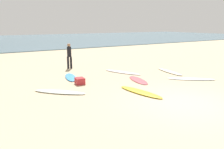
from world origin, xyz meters
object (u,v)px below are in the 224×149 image
at_px(surfboard_2, 170,71).
at_px(beachgoer_near, 69,55).
at_px(surfboard_0, 71,77).
at_px(surfboard_3, 138,80).
at_px(beach_cooler, 80,81).
at_px(surfboard_7, 60,92).
at_px(surfboard_1, 140,92).
at_px(surfboard_5, 123,72).
at_px(surfboard_6, 191,79).

xyz_separation_m(surfboard_2, beachgoer_near, (-4.82, 4.46, 0.90)).
relative_size(surfboard_0, surfboard_3, 1.04).
bearing_deg(surfboard_0, beach_cooler, -78.77).
relative_size(surfboard_0, surfboard_7, 0.84).
bearing_deg(surfboard_1, surfboard_7, -40.57).
height_order(surfboard_5, beach_cooler, beach_cooler).
distance_m(surfboard_2, beachgoer_near, 6.63).
relative_size(surfboard_5, surfboard_6, 0.99).
xyz_separation_m(surfboard_5, surfboard_7, (-4.71, -1.93, 0.01)).
height_order(surfboard_0, surfboard_3, surfboard_0).
relative_size(surfboard_5, surfboard_7, 1.06).
bearing_deg(surfboard_7, surfboard_3, 133.31).
height_order(surfboard_2, beachgoer_near, beachgoer_near).
bearing_deg(surfboard_7, beach_cooler, 167.39).
bearing_deg(surfboard_3, surfboard_6, 167.38).
distance_m(surfboard_3, beachgoer_near, 5.47).
bearing_deg(surfboard_5, surfboard_2, -51.59).
distance_m(surfboard_2, surfboard_5, 2.96).
relative_size(surfboard_6, surfboard_7, 1.06).
relative_size(surfboard_6, beach_cooler, 5.14).
bearing_deg(beach_cooler, surfboard_0, 85.16).
xyz_separation_m(surfboard_2, surfboard_7, (-7.29, -0.48, 0.00)).
distance_m(surfboard_2, surfboard_7, 7.30).
relative_size(surfboard_1, surfboard_3, 1.23).
relative_size(surfboard_3, surfboard_5, 0.77).
distance_m(surfboard_3, surfboard_6, 2.91).
bearing_deg(surfboard_0, surfboard_2, -2.04).
bearing_deg(beach_cooler, surfboard_2, -3.52).
distance_m(surfboard_0, surfboard_7, 2.80).
distance_m(surfboard_0, beach_cooler, 1.55).
bearing_deg(surfboard_7, beachgoer_near, -161.25).
relative_size(surfboard_7, beach_cooler, 4.84).
bearing_deg(surfboard_3, beach_cooler, -3.93).
bearing_deg(beachgoer_near, surfboard_2, 145.61).
xyz_separation_m(surfboard_0, surfboard_1, (1.49, -4.28, 0.00)).
distance_m(surfboard_0, surfboard_2, 6.12).
xyz_separation_m(surfboard_0, beach_cooler, (-0.13, -1.54, 0.12)).
bearing_deg(surfboard_2, surfboard_1, 40.06).
height_order(surfboard_2, surfboard_5, surfboard_2).
bearing_deg(beachgoer_near, surfboard_3, 117.85).
xyz_separation_m(surfboard_1, surfboard_3, (1.30, 1.76, -0.01)).
xyz_separation_m(surfboard_2, surfboard_5, (-2.58, 1.45, -0.01)).
bearing_deg(beachgoer_near, surfboard_5, 135.05).
relative_size(surfboard_7, beachgoer_near, 1.40).
bearing_deg(surfboard_2, surfboard_6, 88.48).
bearing_deg(beach_cooler, beachgoer_near, 74.69).
bearing_deg(surfboard_7, surfboard_0, -166.51).
bearing_deg(surfboard_6, beach_cooler, 106.98).
height_order(surfboard_2, surfboard_3, surfboard_2).
height_order(surfboard_3, surfboard_6, same).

